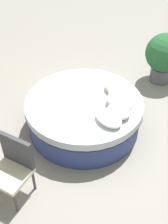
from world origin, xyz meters
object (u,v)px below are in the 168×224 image
round_bed (84,114)px  throw_pillow_4 (116,88)px  throw_pillow_0 (109,118)px  throw_pillow_3 (119,95)px  throw_pillow_1 (119,111)px  patio_chair (13,164)px  planter (164,55)px  throw_pillow_2 (120,102)px

round_bed → throw_pillow_4: size_ratio=4.55×
throw_pillow_0 → throw_pillow_3: bearing=-56.3°
throw_pillow_1 → patio_chair: bearing=85.4°
patio_chair → planter: bearing=-104.4°
throw_pillow_1 → throw_pillow_2: throw_pillow_2 is taller
patio_chair → planter: size_ratio=0.89×
round_bed → throw_pillow_3: bearing=-120.3°
throw_pillow_0 → throw_pillow_2: size_ratio=0.99×
throw_pillow_0 → throw_pillow_1: size_ratio=1.25×
throw_pillow_4 → patio_chair: 2.24m
round_bed → planter: bearing=-84.6°
throw_pillow_2 → throw_pillow_4: (0.36, -0.23, -0.01)m
planter → throw_pillow_3: bearing=106.4°
throw_pillow_1 → throw_pillow_2: (0.16, -0.16, 0.01)m
throw_pillow_2 → patio_chair: (-0.01, 1.98, -0.16)m
throw_pillow_4 → planter: planter is taller
throw_pillow_0 → throw_pillow_2: bearing=-65.8°
throw_pillow_1 → planter: (0.84, -2.05, -0.08)m
throw_pillow_0 → patio_chair: 1.60m
throw_pillow_1 → throw_pillow_4: (0.51, -0.39, 0.00)m
throw_pillow_2 → patio_chair: bearing=90.3°
planter → throw_pillow_0: bearing=110.7°
throw_pillow_4 → planter: 1.70m
throw_pillow_1 → patio_chair: (0.15, 1.81, -0.15)m
throw_pillow_1 → throw_pillow_3: throw_pillow_3 is taller
throw_pillow_1 → throw_pillow_4: 0.64m
round_bed → throw_pillow_1: 0.77m
throw_pillow_0 → planter: 2.43m
throw_pillow_0 → throw_pillow_1: 0.23m
throw_pillow_2 → throw_pillow_4: throw_pillow_2 is taller
throw_pillow_0 → round_bed: bearing=0.5°
throw_pillow_2 → throw_pillow_4: 0.42m
round_bed → patio_chair: patio_chair is taller
throw_pillow_2 → patio_chair: size_ratio=0.52×
throw_pillow_2 → throw_pillow_1: bearing=134.0°
throw_pillow_0 → patio_chair: bearing=84.1°
round_bed → planter: 2.31m
throw_pillow_3 → throw_pillow_0: bearing=123.7°
round_bed → throw_pillow_4: (-0.12, -0.62, 0.39)m
throw_pillow_1 → planter: size_ratio=0.36×
throw_pillow_2 → planter: planter is taller
throw_pillow_0 → throw_pillow_3: (0.34, -0.51, 0.02)m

